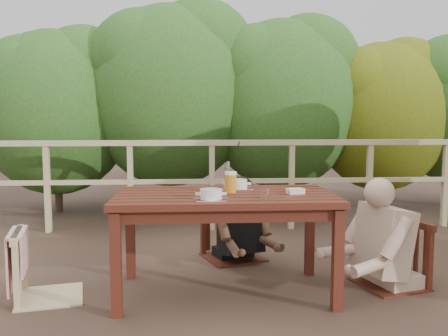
{
  "coord_description": "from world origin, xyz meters",
  "views": [
    {
      "loc": [
        -0.24,
        -3.39,
        1.26
      ],
      "look_at": [
        0.0,
        0.05,
        0.9
      ],
      "focal_mm": 39.13,
      "sensor_mm": 36.0,
      "label": 1
    }
  ],
  "objects": [
    {
      "name": "soup_near",
      "position": [
        -0.1,
        -0.23,
        0.75
      ],
      "size": [
        0.24,
        0.24,
        0.08
      ],
      "primitive_type": "cylinder",
      "color": "white",
      "rests_on": "table"
    },
    {
      "name": "woman",
      "position": [
        0.14,
        0.88,
        0.57
      ],
      "size": [
        0.63,
        0.69,
        1.14
      ],
      "primitive_type": null,
      "rotation": [
        0.0,
        0.0,
        3.49
      ],
      "color": "black",
      "rests_on": "ground"
    },
    {
      "name": "hedge_row",
      "position": [
        0.4,
        3.2,
        1.9
      ],
      "size": [
        6.6,
        1.6,
        3.8
      ],
      "primitive_type": null,
      "color": "#294D1B",
      "rests_on": "ground"
    },
    {
      "name": "ground",
      "position": [
        0.0,
        0.0,
        0.0
      ],
      "size": [
        60.0,
        60.0,
        0.0
      ],
      "primitive_type": "plane",
      "color": "#4E362A",
      "rests_on": "ground"
    },
    {
      "name": "railing",
      "position": [
        0.0,
        2.0,
        0.51
      ],
      "size": [
        5.6,
        0.1,
        1.01
      ],
      "primitive_type": "cube",
      "color": "tan",
      "rests_on": "ground"
    },
    {
      "name": "chair_left",
      "position": [
        -1.23,
        -0.01,
        0.46
      ],
      "size": [
        0.54,
        0.54,
        0.92
      ],
      "primitive_type": "cube",
      "rotation": [
        0.0,
        0.0,
        1.78
      ],
      "color": "tan",
      "rests_on": "ground"
    },
    {
      "name": "table",
      "position": [
        0.0,
        0.0,
        0.35
      ],
      "size": [
        1.53,
        0.86,
        0.71
      ],
      "primitive_type": "cube",
      "color": "#41180F",
      "rests_on": "ground"
    },
    {
      "name": "butter_tub",
      "position": [
        0.5,
        -0.04,
        0.73
      ],
      "size": [
        0.13,
        0.11,
        0.05
      ],
      "primitive_type": "cube",
      "rotation": [
        0.0,
        0.0,
        0.2
      ],
      "color": "white",
      "rests_on": "table"
    },
    {
      "name": "bottle",
      "position": [
        0.03,
        0.07,
        0.83
      ],
      "size": [
        0.06,
        0.06,
        0.23
      ],
      "primitive_type": "cylinder",
      "color": "silver",
      "rests_on": "table"
    },
    {
      "name": "chair_far",
      "position": [
        0.14,
        0.86,
        0.49
      ],
      "size": [
        0.62,
        0.62,
        0.97
      ],
      "primitive_type": "cube",
      "rotation": [
        0.0,
        0.0,
        0.34
      ],
      "color": "#41180F",
      "rests_on": "ground"
    },
    {
      "name": "soup_far",
      "position": [
        0.11,
        0.24,
        0.75
      ],
      "size": [
        0.25,
        0.25,
        0.08
      ],
      "primitive_type": "cylinder",
      "color": "white",
      "rests_on": "table"
    },
    {
      "name": "beer_glass",
      "position": [
        0.05,
        0.04,
        0.79
      ],
      "size": [
        0.09,
        0.09,
        0.16
      ],
      "primitive_type": "cylinder",
      "color": "orange",
      "rests_on": "table"
    },
    {
      "name": "tumbler",
      "position": [
        0.24,
        -0.23,
        0.75
      ],
      "size": [
        0.07,
        0.07,
        0.08
      ],
      "primitive_type": "cylinder",
      "color": "silver",
      "rests_on": "table"
    },
    {
      "name": "diner_right",
      "position": [
        1.28,
        0.08,
        0.67
      ],
      "size": [
        0.79,
        0.7,
        1.35
      ],
      "primitive_type": null,
      "rotation": [
        0.0,
        0.0,
        1.84
      ],
      "color": "tan",
      "rests_on": "ground"
    },
    {
      "name": "chair_right",
      "position": [
        1.25,
        0.08,
        0.46
      ],
      "size": [
        0.57,
        0.57,
        0.92
      ],
      "primitive_type": "cube",
      "rotation": [
        0.0,
        0.0,
        -1.3
      ],
      "color": "#41180F",
      "rests_on": "ground"
    }
  ]
}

